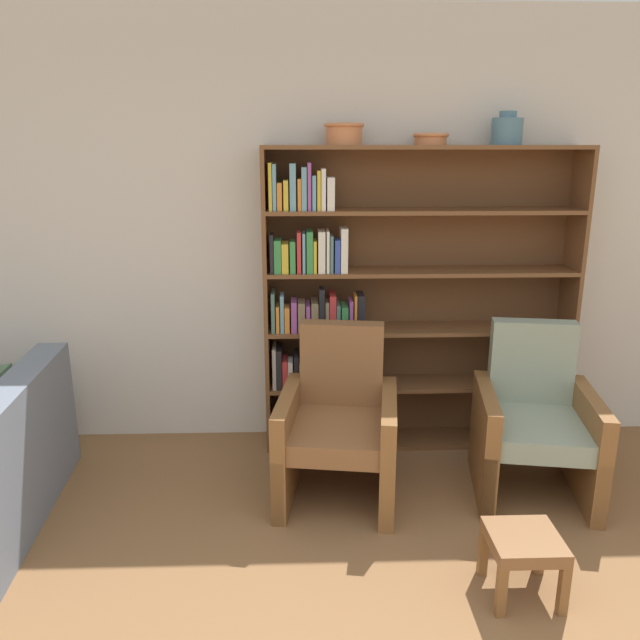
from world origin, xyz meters
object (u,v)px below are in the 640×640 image
(vase_tall, at_px, (507,130))
(bowl_sage, at_px, (344,133))
(bowl_slate, at_px, (431,138))
(armchair_leather, at_px, (338,426))
(bookshelf, at_px, (384,307))
(armchair_cushioned, at_px, (534,423))
(footstool, at_px, (524,547))

(vase_tall, bearing_deg, bowl_sage, 180.00)
(bowl_slate, distance_m, vase_tall, 0.46)
(bowl_sage, height_order, vase_tall, vase_tall)
(armchair_leather, bearing_deg, bookshelf, -109.49)
(bookshelf, relative_size, bowl_sage, 8.22)
(armchair_leather, bearing_deg, vase_tall, -140.91)
(bookshelf, relative_size, vase_tall, 10.18)
(armchair_cushioned, relative_size, footstool, 3.09)
(bookshelf, xyz_separation_m, footstool, (0.43, -1.52, -0.70))
(bowl_sage, xyz_separation_m, armchair_leather, (-0.06, -0.62, -1.60))
(bowl_slate, height_order, vase_tall, vase_tall)
(bowl_sage, xyz_separation_m, bowl_slate, (0.52, -0.00, -0.03))
(footstool, bearing_deg, bookshelf, 105.82)
(bowl_sage, bearing_deg, vase_tall, -0.00)
(bookshelf, xyz_separation_m, bowl_slate, (0.24, -0.01, 1.04))
(bookshelf, distance_m, footstool, 1.73)
(armchair_leather, relative_size, armchair_cushioned, 1.00)
(vase_tall, relative_size, footstool, 0.63)
(vase_tall, height_order, armchair_cushioned, vase_tall)
(armchair_leather, distance_m, armchair_cushioned, 1.12)
(bowl_slate, relative_size, vase_tall, 1.11)
(bowl_sage, relative_size, vase_tall, 1.24)
(bowl_sage, xyz_separation_m, footstool, (0.70, -1.51, -1.77))
(bowl_slate, bearing_deg, bowl_sage, 180.00)
(armchair_cushioned, bearing_deg, vase_tall, -72.24)
(bookshelf, xyz_separation_m, armchair_leather, (-0.33, -0.63, -0.53))
(bookshelf, bearing_deg, vase_tall, -0.97)
(bowl_sage, bearing_deg, bowl_slate, -0.00)
(footstool, bearing_deg, armchair_leather, 130.46)
(bowl_sage, distance_m, footstool, 2.43)
(vase_tall, bearing_deg, bookshelf, 179.03)
(bowl_sage, bearing_deg, bookshelf, 2.51)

